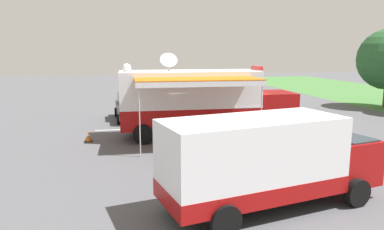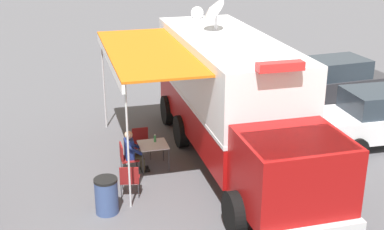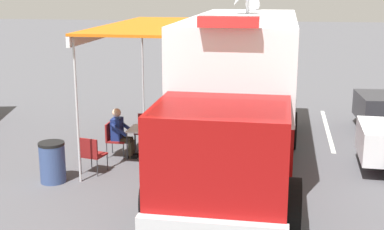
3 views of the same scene
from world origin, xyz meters
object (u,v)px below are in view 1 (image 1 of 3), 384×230
at_px(water_bottle, 210,130).
at_px(support_truck, 268,162).
at_px(seated_responder, 219,137).
at_px(folding_chair_beside_table, 197,138).
at_px(command_truck, 203,100).
at_px(trash_bin, 267,144).
at_px(folding_chair_spare_by_truck, 249,140).
at_px(traffic_cone, 88,136).
at_px(car_far_corner, 131,107).
at_px(folding_table, 213,133).
at_px(car_behind_truck, 189,106).
at_px(folding_chair_at_table, 220,141).

relative_size(water_bottle, support_truck, 0.03).
bearing_deg(seated_responder, folding_chair_beside_table, -114.55).
height_order(command_truck, water_bottle, command_truck).
bearing_deg(trash_bin, folding_chair_beside_table, -116.63).
xyz_separation_m(folding_chair_beside_table, folding_chair_spare_by_truck, (0.77, 2.27, 0.00)).
relative_size(traffic_cone, car_far_corner, 0.14).
xyz_separation_m(trash_bin, support_truck, (5.17, -2.31, 0.93)).
bearing_deg(car_far_corner, trash_bin, 29.96).
xyz_separation_m(trash_bin, traffic_cone, (-4.02, -7.91, -0.18)).
bearing_deg(trash_bin, support_truck, -24.10).
bearing_deg(traffic_cone, folding_table, 67.88).
distance_m(folding_chair_spare_by_truck, car_behind_truck, 8.28).
bearing_deg(folding_chair_spare_by_truck, water_bottle, -123.46).
xyz_separation_m(command_truck, folding_table, (2.35, -0.10, -1.27)).
xyz_separation_m(seated_responder, traffic_cone, (-2.99, -5.96, -0.37)).
bearing_deg(support_truck, folding_chair_at_table, 176.64).
bearing_deg(support_truck, car_behind_truck, 177.48).
relative_size(folding_chair_at_table, car_behind_truck, 0.20).
relative_size(command_truck, trash_bin, 10.52).
xyz_separation_m(seated_responder, car_behind_truck, (-7.87, 0.26, 0.23)).
height_order(folding_chair_at_table, folding_chair_beside_table, same).
bearing_deg(trash_bin, folding_chair_spare_by_truck, -137.63).
height_order(command_truck, car_far_corner, command_truck).
distance_m(folding_table, traffic_cone, 6.34).
height_order(command_truck, seated_responder, command_truck).
relative_size(folding_chair_beside_table, traffic_cone, 1.50).
relative_size(command_truck, car_behind_truck, 2.22).
bearing_deg(traffic_cone, folding_chair_at_table, 61.87).
xyz_separation_m(traffic_cone, car_far_corner, (-5.51, 2.42, 0.60)).
distance_m(water_bottle, traffic_cone, 6.18).
xyz_separation_m(command_truck, seated_responder, (2.96, 0.00, -1.29)).
relative_size(water_bottle, seated_responder, 0.18).
distance_m(folding_chair_beside_table, car_far_corner, 8.49).
distance_m(water_bottle, car_behind_truck, 7.18).
bearing_deg(water_bottle, car_far_corner, -157.12).
relative_size(folding_chair_beside_table, car_far_corner, 0.20).
bearing_deg(folding_table, traffic_cone, -112.12).
bearing_deg(traffic_cone, support_truck, 31.38).
relative_size(folding_chair_beside_table, trash_bin, 0.96).
relative_size(folding_table, folding_chair_beside_table, 0.95).
height_order(water_bottle, folding_chair_beside_table, water_bottle).
distance_m(command_truck, folding_chair_at_table, 3.46).
distance_m(folding_chair_spare_by_truck, trash_bin, 0.93).
bearing_deg(car_behind_truck, car_far_corner, -99.53).
bearing_deg(folding_table, water_bottle, -121.95).
distance_m(folding_chair_beside_table, support_truck, 6.70).
height_order(folding_chair_beside_table, folding_chair_spare_by_truck, same).
relative_size(folding_chair_at_table, traffic_cone, 1.50).
distance_m(folding_chair_at_table, support_truck, 6.07).
bearing_deg(traffic_cone, seated_responder, 63.33).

